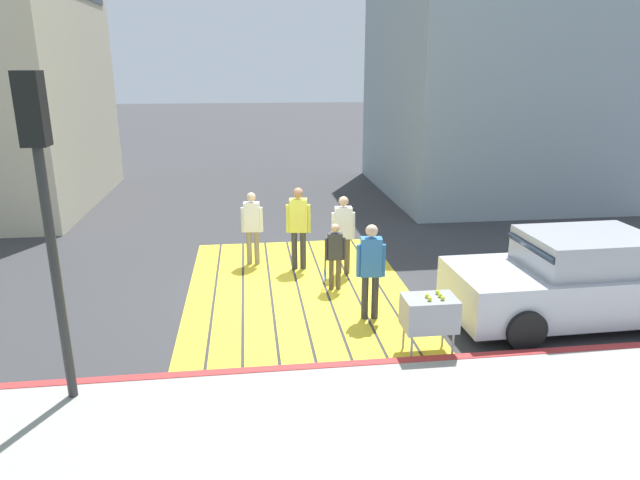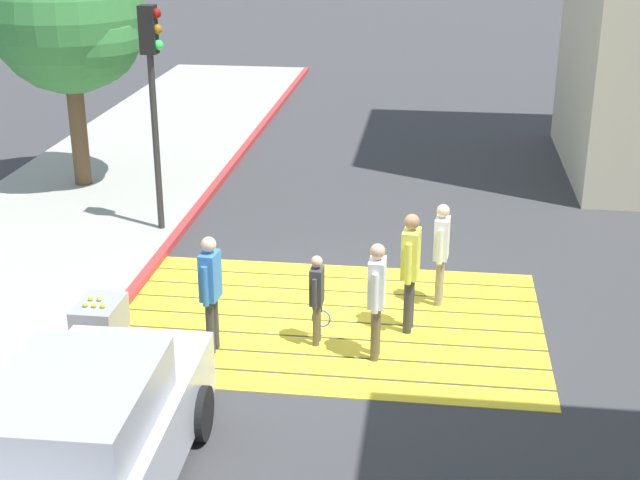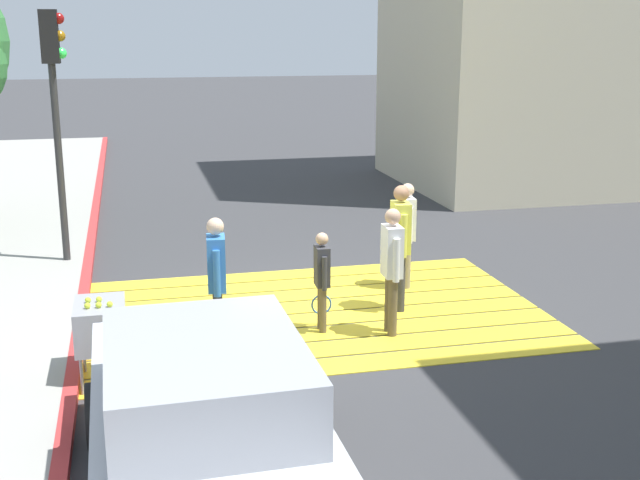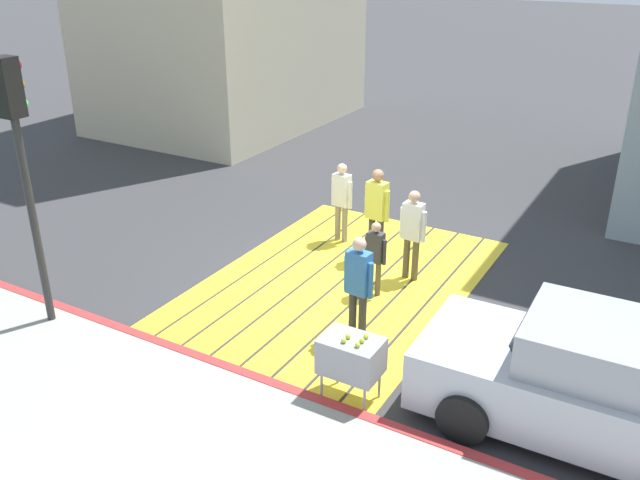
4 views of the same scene
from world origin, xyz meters
The scene contains 12 objects.
ground_plane centered at (0.00, 0.00, 0.00)m, with size 120.00×120.00×0.00m, color #38383A.
crosswalk_stripes centered at (0.00, 0.00, 0.01)m, with size 6.40×4.35×0.01m.
sidewalk_west centered at (-5.60, 0.00, 0.06)m, with size 4.80×40.00×0.12m, color #9E9B93.
curb_painted centered at (-3.25, 0.00, 0.07)m, with size 0.16×40.00×0.13m, color #BC3333.
car_parked_near_curb centered at (-2.00, -4.65, 0.73)m, with size 2.05×4.34×1.57m.
traffic_light_corner centered at (-3.58, 3.31, 3.04)m, with size 0.39×0.28×4.24m.
tennis_ball_cart centered at (-2.90, -1.74, 0.70)m, with size 0.56×0.80×1.02m.
pedestrian_adult_lead centered at (1.64, 0.86, 0.96)m, with size 0.25×0.48×1.66m.
pedestrian_adult_trailing centered at (-1.51, -1.13, 1.01)m, with size 0.25×0.50×1.73m.
pedestrian_adult_side centered at (0.78, -1.03, 0.99)m, with size 0.23×0.50×1.71m.
pedestrian_teen_behind centered at (1.20, -0.12, 1.06)m, with size 0.28×0.53×1.83m.
pedestrian_child_with_racket centered at (-0.08, -0.72, 0.77)m, with size 0.28×0.41×1.36m.
Camera 4 is at (-9.61, -5.15, 5.75)m, focal length 38.20 mm.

